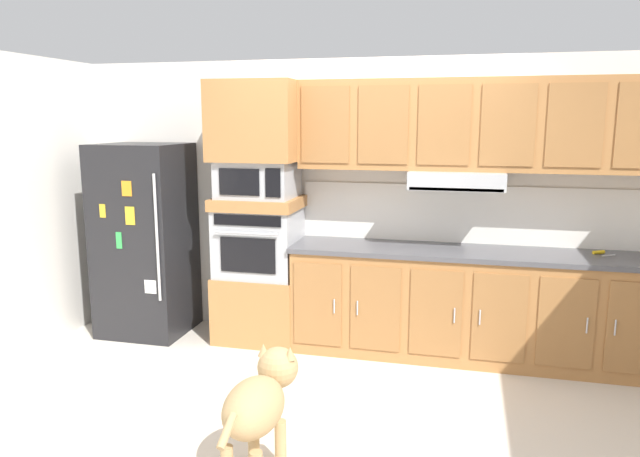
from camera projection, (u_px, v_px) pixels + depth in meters
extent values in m
plane|color=beige|center=(348.00, 383.00, 4.48)|extent=(9.60, 9.60, 0.00)
cube|color=silver|center=(373.00, 201.00, 5.31)|extent=(6.20, 0.12, 2.50)
cube|color=silver|center=(20.00, 208.00, 4.91)|extent=(0.12, 7.10, 2.50)
cube|color=black|center=(145.00, 239.00, 5.45)|extent=(0.76, 0.70, 1.76)
cylinder|color=silver|center=(157.00, 238.00, 5.00)|extent=(0.02, 0.02, 1.10)
cube|color=gold|center=(130.00, 216.00, 5.05)|extent=(0.09, 0.01, 0.16)
cube|color=green|center=(119.00, 240.00, 5.11)|extent=(0.05, 0.01, 0.15)
cube|color=orange|center=(127.00, 189.00, 5.01)|extent=(0.09, 0.01, 0.13)
cube|color=gold|center=(103.00, 211.00, 5.10)|extent=(0.06, 0.01, 0.12)
cube|color=white|center=(150.00, 287.00, 5.12)|extent=(0.11, 0.01, 0.12)
cube|color=#A8703D|center=(261.00, 306.00, 5.37)|extent=(0.74, 0.62, 0.60)
cube|color=#A8AAAF|center=(259.00, 242.00, 5.26)|extent=(0.70, 0.58, 0.60)
cube|color=black|center=(248.00, 255.00, 4.99)|extent=(0.49, 0.01, 0.30)
cube|color=black|center=(247.00, 221.00, 4.93)|extent=(0.59, 0.01, 0.09)
cylinder|color=#A8AAAF|center=(246.00, 233.00, 4.93)|extent=(0.56, 0.02, 0.02)
cube|color=#A8703D|center=(259.00, 203.00, 5.19)|extent=(0.74, 0.62, 0.10)
cube|color=#A8AAAF|center=(258.00, 179.00, 5.16)|extent=(0.64, 0.53, 0.32)
cube|color=black|center=(239.00, 182.00, 4.91)|extent=(0.35, 0.01, 0.22)
cube|color=black|center=(273.00, 183.00, 4.84)|extent=(0.13, 0.01, 0.24)
cube|color=#A8703D|center=(257.00, 121.00, 5.07)|extent=(0.74, 0.62, 0.68)
cube|color=#A8703D|center=(467.00, 306.00, 4.91)|extent=(2.91, 0.60, 0.88)
cube|color=#9A6738|center=(318.00, 304.00, 4.90)|extent=(0.41, 0.01, 0.70)
cylinder|color=#BCBCC1|center=(334.00, 306.00, 4.85)|extent=(0.01, 0.01, 0.12)
cube|color=#9A6738|center=(375.00, 309.00, 4.79)|extent=(0.41, 0.01, 0.70)
cylinder|color=#BCBCC1|center=(357.00, 308.00, 4.81)|extent=(0.01, 0.01, 0.12)
cube|color=#9A6738|center=(436.00, 313.00, 4.68)|extent=(0.41, 0.01, 0.70)
cylinder|color=#BCBCC1|center=(454.00, 315.00, 4.63)|extent=(0.01, 0.01, 0.12)
cube|color=#9A6738|center=(499.00, 318.00, 4.56)|extent=(0.41, 0.01, 0.70)
cylinder|color=#BCBCC1|center=(480.00, 317.00, 4.58)|extent=(0.01, 0.01, 0.12)
cube|color=#9A6738|center=(566.00, 323.00, 4.45)|extent=(0.41, 0.01, 0.70)
cylinder|color=#BCBCC1|center=(587.00, 326.00, 4.40)|extent=(0.01, 0.01, 0.12)
cube|color=#9A6738|center=(636.00, 329.00, 4.33)|extent=(0.41, 0.01, 0.70)
cylinder|color=#BCBCC1|center=(615.00, 328.00, 4.35)|extent=(0.01, 0.01, 0.12)
cube|color=#4C4C51|center=(470.00, 252.00, 4.83)|extent=(2.95, 0.64, 0.04)
cube|color=white|center=(471.00, 215.00, 5.06)|extent=(2.95, 0.02, 0.50)
cube|color=#A8703D|center=(475.00, 125.00, 4.77)|extent=(2.91, 0.34, 0.74)
cube|color=#A8AAAF|center=(457.00, 180.00, 4.81)|extent=(0.76, 0.48, 0.14)
cube|color=black|center=(456.00, 189.00, 4.61)|extent=(0.72, 0.04, 0.02)
cube|color=#9A6738|center=(325.00, 125.00, 4.88)|extent=(0.41, 0.01, 0.63)
cube|color=#9A6738|center=(383.00, 125.00, 4.77)|extent=(0.41, 0.01, 0.63)
cube|color=#9A6738|center=(444.00, 125.00, 4.66)|extent=(0.41, 0.01, 0.63)
cube|color=#9A6738|center=(508.00, 125.00, 4.54)|extent=(0.41, 0.01, 0.63)
cube|color=#9A6738|center=(575.00, 125.00, 4.43)|extent=(0.41, 0.01, 0.63)
cylinder|color=yellow|center=(599.00, 252.00, 4.68)|extent=(0.10, 0.07, 0.03)
cylinder|color=silver|center=(609.00, 255.00, 4.58)|extent=(0.11, 0.06, 0.01)
ellipsoid|color=tan|center=(254.00, 407.00, 3.16)|extent=(0.34, 0.50, 0.30)
sphere|color=tan|center=(278.00, 367.00, 3.47)|extent=(0.24, 0.24, 0.24)
ellipsoid|color=olive|center=(285.00, 363.00, 3.59)|extent=(0.10, 0.14, 0.08)
cone|color=tan|center=(263.00, 350.00, 3.46)|extent=(0.07, 0.07, 0.08)
cone|color=tan|center=(290.00, 353.00, 3.41)|extent=(0.07, 0.07, 0.08)
cylinder|color=tan|center=(227.00, 431.00, 2.86)|extent=(0.06, 0.18, 0.14)
cylinder|color=tan|center=(254.00, 440.00, 3.40)|extent=(0.07, 0.07, 0.30)
cylinder|color=tan|center=(281.00, 445.00, 3.35)|extent=(0.07, 0.07, 0.30)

